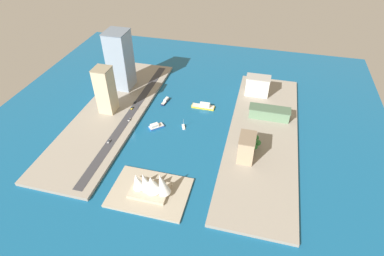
{
  "coord_description": "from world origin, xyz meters",
  "views": [
    {
      "loc": [
        -74.94,
        259.06,
        210.06
      ],
      "look_at": [
        -11.51,
        8.97,
        4.81
      ],
      "focal_mm": 29.23,
      "sensor_mm": 36.0,
      "label": 1
    }
  ],
  "objects": [
    {
      "name": "tower_tall_glass",
      "position": [
        95.06,
        -55.98,
        39.12
      ],
      "size": [
        26.09,
        28.71,
        71.73
      ],
      "color": "#8C9EB2",
      "rests_on": "quay_east"
    },
    {
      "name": "opera_landmark",
      "position": [
        1.53,
        98.81,
        11.38
      ],
      "size": [
        35.23,
        23.07,
        24.18
      ],
      "color": "#BCAD93",
      "rests_on": "peninsula_point"
    },
    {
      "name": "patrol_launch_navy",
      "position": [
        33.46,
        -37.73,
        1.55
      ],
      "size": [
        6.36,
        17.47,
        3.9
      ],
      "color": "#1E284C",
      "rests_on": "ground_plane"
    },
    {
      "name": "apartment_midrise_tan",
      "position": [
        -71.03,
        38.39,
        15.92
      ],
      "size": [
        14.98,
        22.35,
        25.33
      ],
      "color": "tan",
      "rests_on": "quay_west"
    },
    {
      "name": "ferry_yellow_fast",
      "position": [
        -13.75,
        -37.65,
        2.23
      ],
      "size": [
        28.08,
        8.15,
        6.53
      ],
      "color": "yellow",
      "rests_on": "ground_plane"
    },
    {
      "name": "sedan_silver",
      "position": [
        64.54,
        49.54,
        4.14
      ],
      "size": [
        2.02,
        5.11,
        1.55
      ],
      "color": "black",
      "rests_on": "road_strip"
    },
    {
      "name": "traffic_light_waterfront",
      "position": [
        56.57,
        -10.04,
        7.57
      ],
      "size": [
        0.36,
        0.36,
        6.5
      ],
      "color": "black",
      "rests_on": "quay_east"
    },
    {
      "name": "peninsula_point",
      "position": [
        2.97,
        98.81,
        1.0
      ],
      "size": [
        66.3,
        47.21,
        2.0
      ],
      "primitive_type": "cube",
      "color": "#A89E89",
      "rests_on": "ground_plane"
    },
    {
      "name": "suv_black",
      "position": [
        66.08,
        -22.68,
        4.08
      ],
      "size": [
        2.1,
        4.9,
        1.4
      ],
      "color": "black",
      "rests_on": "road_strip"
    },
    {
      "name": "road_strip",
      "position": [
        62.69,
        0.0,
        3.3
      ],
      "size": [
        9.35,
        228.0,
        0.15
      ],
      "primitive_type": "cube",
      "color": "#38383D",
      "rests_on": "quay_east"
    },
    {
      "name": "quay_west",
      "position": [
        -84.92,
        0.0,
        1.61
      ],
      "size": [
        70.0,
        240.0,
        3.23
      ],
      "primitive_type": "cube",
      "color": "gray",
      "rests_on": "ground_plane"
    },
    {
      "name": "catamaran_blue",
      "position": [
        28.12,
        11.95,
        1.86
      ],
      "size": [
        16.67,
        16.27,
        4.91
      ],
      "color": "blue",
      "rests_on": "ground_plane"
    },
    {
      "name": "hotel_broad_white",
      "position": [
        -71.34,
        -77.29,
        15.35
      ],
      "size": [
        28.58,
        16.09,
        24.19
      ],
      "color": "silver",
      "rests_on": "quay_west"
    },
    {
      "name": "terminal_long_green",
      "position": [
        -88.87,
        -32.33,
        9.43
      ],
      "size": [
        44.72,
        14.72,
        12.34
      ],
      "color": "slate",
      "rests_on": "quay_west"
    },
    {
      "name": "van_white",
      "position": [
        59.24,
        10.66,
        4.15
      ],
      "size": [
        2.19,
        4.76,
        1.58
      ],
      "color": "black",
      "rests_on": "road_strip"
    },
    {
      "name": "park_tree_cluster",
      "position": [
        -79.65,
        20.42,
        9.42
      ],
      "size": [
        8.07,
        20.22,
        9.6
      ],
      "color": "brown",
      "rests_on": "quay_west"
    },
    {
      "name": "office_block_beige",
      "position": [
        89.21,
        -1.94,
        29.76
      ],
      "size": [
        17.67,
        18.86,
        53.01
      ],
      "color": "#C6B793",
      "rests_on": "quay_east"
    },
    {
      "name": "taxi_yellow_cab",
      "position": [
        64.99,
        -11.06,
        4.15
      ],
      "size": [
        1.95,
        5.11,
        1.58
      ],
      "color": "black",
      "rests_on": "road_strip"
    },
    {
      "name": "sailboat_small_white",
      "position": [
        -0.75,
        4.03,
        0.93
      ],
      "size": [
        5.94,
        9.7,
        11.43
      ],
      "color": "white",
      "rests_on": "ground_plane"
    },
    {
      "name": "quay_east",
      "position": [
        84.92,
        0.0,
        1.61
      ],
      "size": [
        70.0,
        240.0,
        3.23
      ],
      "primitive_type": "cube",
      "color": "gray",
      "rests_on": "ground_plane"
    },
    {
      "name": "ground_plane",
      "position": [
        0.0,
        0.0,
        0.0
      ],
      "size": [
        440.0,
        440.0,
        0.0
      ],
      "primitive_type": "plane",
      "color": "#145684"
    }
  ]
}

